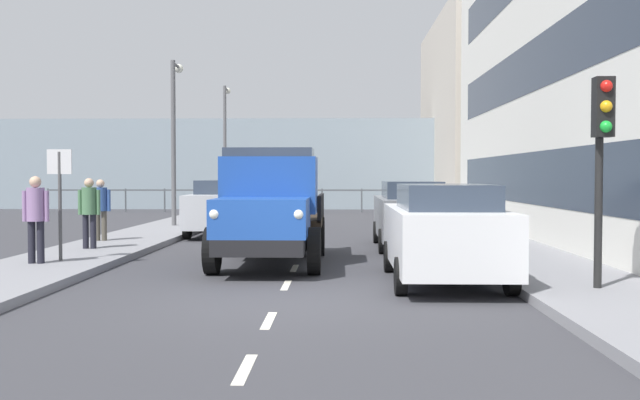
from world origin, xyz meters
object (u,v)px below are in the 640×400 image
(car_grey_kerbside_1, at_px, (411,213))
(traffic_light_near, at_px, (602,136))
(pedestrian_strolling, at_px, (101,205))
(street_sign, at_px, (60,185))
(car_silver_oppositeside_0, at_px, (223,207))
(lamp_post_far, at_px, (225,136))
(lamp_post_promenade, at_px, (175,126))
(pedestrian_couple_b, at_px, (36,212))
(pedestrian_couple_a, at_px, (89,207))
(car_white_kerbside_near, at_px, (444,232))
(truck_vintage_blue, at_px, (270,209))

(car_grey_kerbside_1, xyz_separation_m, traffic_light_near, (-2.14, 7.52, 1.58))
(pedestrian_strolling, relative_size, street_sign, 0.72)
(car_silver_oppositeside_0, relative_size, lamp_post_far, 0.70)
(pedestrian_strolling, bearing_deg, lamp_post_far, -91.83)
(traffic_light_near, relative_size, street_sign, 1.42)
(pedestrian_strolling, height_order, lamp_post_promenade, lamp_post_promenade)
(car_grey_kerbside_1, distance_m, pedestrian_strolling, 8.13)
(car_grey_kerbside_1, height_order, traffic_light_near, traffic_light_near)
(lamp_post_promenade, relative_size, street_sign, 2.52)
(pedestrian_couple_b, relative_size, lamp_post_promenade, 0.30)
(car_grey_kerbside_1, bearing_deg, traffic_light_near, 105.90)
(pedestrian_couple_a, xyz_separation_m, lamp_post_promenade, (-0.17, -8.05, 2.46))
(pedestrian_strolling, bearing_deg, car_white_kerbside_near, 142.52)
(car_white_kerbside_near, xyz_separation_m, lamp_post_far, (7.58, -23.50, 2.96))
(truck_vintage_blue, height_order, lamp_post_far, lamp_post_far)
(pedestrian_couple_a, relative_size, lamp_post_promenade, 0.29)
(pedestrian_couple_a, bearing_deg, car_silver_oppositeside_0, -112.16)
(pedestrian_couple_a, bearing_deg, street_sign, 95.62)
(truck_vintage_blue, xyz_separation_m, car_white_kerbside_near, (-3.26, 2.25, -0.28))
(pedestrian_couple_b, bearing_deg, truck_vintage_blue, -168.49)
(truck_vintage_blue, relative_size, lamp_post_promenade, 1.00)
(pedestrian_strolling, height_order, street_sign, street_sign)
(lamp_post_far, distance_m, street_sign, 21.77)
(car_silver_oppositeside_0, relative_size, lamp_post_promenade, 0.77)
(traffic_light_near, bearing_deg, truck_vintage_blue, -35.13)
(car_white_kerbside_near, height_order, street_sign, street_sign)
(lamp_post_promenade, distance_m, lamp_post_far, 11.26)
(lamp_post_promenade, bearing_deg, pedestrian_couple_a, 88.78)
(lamp_post_promenade, bearing_deg, car_grey_kerbside_1, 140.22)
(car_white_kerbside_near, bearing_deg, street_sign, -13.83)
(car_grey_kerbside_1, relative_size, car_silver_oppositeside_0, 1.01)
(car_silver_oppositeside_0, relative_size, pedestrian_couple_b, 2.54)
(truck_vintage_blue, bearing_deg, lamp_post_promenade, -66.83)
(car_silver_oppositeside_0, height_order, traffic_light_near, traffic_light_near)
(pedestrian_strolling, xyz_separation_m, traffic_light_near, (-10.27, 7.78, 1.38))
(car_silver_oppositeside_0, distance_m, pedestrian_couple_b, 8.70)
(pedestrian_couple_b, relative_size, pedestrian_couple_a, 1.03)
(lamp_post_far, bearing_deg, pedestrian_couple_b, 89.52)
(truck_vintage_blue, bearing_deg, street_sign, 5.56)
(car_grey_kerbside_1, distance_m, traffic_light_near, 7.97)
(pedestrian_couple_b, xyz_separation_m, lamp_post_far, (-0.19, -22.17, 2.70))
(traffic_light_near, height_order, lamp_post_far, lamp_post_far)
(car_white_kerbside_near, distance_m, car_silver_oppositeside_0, 11.15)
(car_white_kerbside_near, relative_size, pedestrian_strolling, 2.70)
(car_silver_oppositeside_0, height_order, lamp_post_promenade, lamp_post_promenade)
(pedestrian_couple_b, height_order, street_sign, street_sign)
(pedestrian_couple_a, bearing_deg, traffic_light_near, 149.77)
(car_silver_oppositeside_0, xyz_separation_m, pedestrian_couple_a, (2.25, 5.53, 0.23))
(pedestrian_couple_b, height_order, pedestrian_strolling, pedestrian_couple_b)
(car_grey_kerbside_1, relative_size, traffic_light_near, 1.37)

